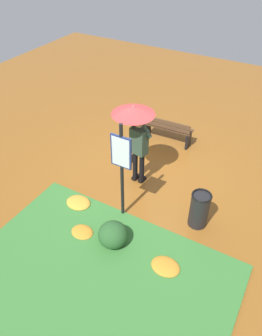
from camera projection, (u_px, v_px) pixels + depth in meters
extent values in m
plane|color=brown|center=(141.00, 173.00, 8.22)|extent=(18.00, 18.00, 0.00)
cube|color=#387533|center=(86.00, 294.00, 5.61)|extent=(4.80, 4.00, 0.05)
cylinder|color=black|center=(142.00, 168.00, 7.71)|extent=(0.12, 0.12, 0.86)
cylinder|color=black|center=(135.00, 166.00, 7.77)|extent=(0.12, 0.12, 0.86)
cube|color=black|center=(142.00, 180.00, 7.98)|extent=(0.15, 0.24, 0.08)
cube|color=black|center=(136.00, 177.00, 8.05)|extent=(0.15, 0.24, 0.08)
cube|color=#334738|center=(139.00, 141.00, 7.27)|extent=(0.42, 0.31, 0.64)
sphere|color=tan|center=(139.00, 123.00, 6.98)|extent=(0.20, 0.20, 0.20)
ellipsoid|color=black|center=(139.00, 122.00, 6.97)|extent=(0.20, 0.20, 0.15)
cylinder|color=#334738|center=(148.00, 135.00, 7.07)|extent=(0.18, 0.13, 0.18)
cylinder|color=#334738|center=(147.00, 131.00, 7.04)|extent=(0.24, 0.11, 0.33)
cube|color=black|center=(143.00, 125.00, 6.98)|extent=(0.07, 0.03, 0.14)
cylinder|color=#334738|center=(133.00, 130.00, 7.18)|extent=(0.11, 0.10, 0.09)
cylinder|color=#334738|center=(133.00, 127.00, 7.11)|extent=(0.10, 0.09, 0.23)
cylinder|color=#A5A5AD|center=(133.00, 115.00, 6.91)|extent=(0.02, 0.02, 0.41)
cone|color=#B22D2D|center=(133.00, 111.00, 6.85)|extent=(0.96, 0.96, 0.16)
sphere|color=#A5A5AD|center=(133.00, 106.00, 6.78)|extent=(0.02, 0.02, 0.02)
cylinder|color=black|center=(122.00, 174.00, 6.41)|extent=(0.07, 0.07, 2.30)
cube|color=navy|center=(121.00, 152.00, 6.05)|extent=(0.44, 0.04, 0.70)
cube|color=silver|center=(121.00, 152.00, 6.04)|extent=(0.38, 0.01, 0.64)
cube|color=black|center=(128.00, 157.00, 8.57)|extent=(0.33, 0.22, 0.24)
torus|color=black|center=(127.00, 152.00, 8.47)|extent=(0.18, 0.06, 0.18)
cube|color=black|center=(188.00, 140.00, 9.02)|extent=(0.08, 0.36, 0.44)
cube|color=black|center=(148.00, 128.00, 9.52)|extent=(0.08, 0.36, 0.44)
cube|color=#513823|center=(170.00, 125.00, 9.20)|extent=(1.40, 0.16, 0.04)
cube|color=#513823|center=(168.00, 127.00, 9.12)|extent=(1.40, 0.16, 0.04)
cube|color=#513823|center=(166.00, 129.00, 9.04)|extent=(1.40, 0.16, 0.04)
cube|color=#513823|center=(166.00, 127.00, 8.94)|extent=(1.40, 0.10, 0.10)
cube|color=#513823|center=(166.00, 122.00, 8.86)|extent=(1.40, 0.10, 0.10)
cylinder|color=black|center=(199.00, 210.00, 6.67)|extent=(0.40, 0.40, 0.80)
torus|color=black|center=(202.00, 196.00, 6.41)|extent=(0.42, 0.42, 0.04)
ellipsoid|color=#285628|center=(113.00, 235.00, 6.33)|extent=(0.59, 0.59, 0.53)
ellipsoid|color=#1E421E|center=(108.00, 231.00, 6.51)|extent=(0.35, 0.35, 0.35)
ellipsoid|color=gold|center=(78.00, 203.00, 7.31)|extent=(0.58, 0.46, 0.13)
ellipsoid|color=#C68428|center=(82.00, 232.00, 6.66)|extent=(0.48, 0.38, 0.11)
ellipsoid|color=#C68428|center=(166.00, 266.00, 6.00)|extent=(0.56, 0.45, 0.12)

